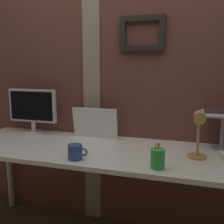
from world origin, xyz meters
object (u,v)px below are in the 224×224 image
object	(u,v)px
desk_lamp	(199,130)
coffee_mug	(75,152)
laptop	(224,105)
pen_cup	(158,159)
whiteboard_panel	(95,123)
monitor	(33,108)

from	to	relation	value
desk_lamp	coffee_mug	distance (m)	0.77
laptop	pen_cup	distance (m)	0.73
pen_cup	laptop	bearing A→B (deg)	55.60
laptop	desk_lamp	bearing A→B (deg)	-114.71
whiteboard_panel	coffee_mug	bearing A→B (deg)	-83.18
laptop	monitor	bearing A→B (deg)	-177.14
whiteboard_panel	pen_cup	size ratio (longest dim) A/B	2.46
pen_cup	desk_lamp	bearing A→B (deg)	42.42
monitor	whiteboard_panel	size ratio (longest dim) A/B	1.17
whiteboard_panel	pen_cup	world-z (taller)	whiteboard_panel
monitor	coffee_mug	distance (m)	0.81
monitor	whiteboard_panel	bearing A→B (deg)	2.11
pen_cup	coffee_mug	bearing A→B (deg)	-179.98
monitor	desk_lamp	xyz separation A→B (m)	(1.36, -0.29, -0.03)
laptop	desk_lamp	size ratio (longest dim) A/B	1.03
laptop	whiteboard_panel	bearing A→B (deg)	-176.71
monitor	laptop	bearing A→B (deg)	2.86
pen_cup	coffee_mug	distance (m)	0.51
monitor	pen_cup	world-z (taller)	monitor
laptop	desk_lamp	xyz separation A→B (m)	(-0.17, -0.36, -0.11)
monitor	pen_cup	size ratio (longest dim) A/B	2.86
whiteboard_panel	desk_lamp	world-z (taller)	desk_lamp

